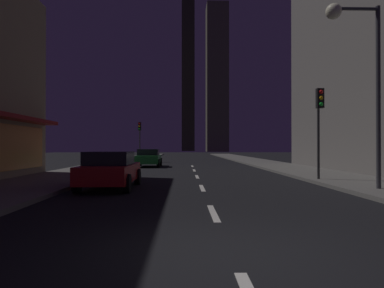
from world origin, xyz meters
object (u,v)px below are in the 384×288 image
traffic_light_far_left (140,132)px  street_lamp_right (355,50)px  car_parked_near (110,170)px  traffic_light_near_right (319,113)px  fire_hydrant_far_left (105,165)px  car_parked_far (149,158)px

traffic_light_far_left → street_lamp_right: (10.88, -25.79, 1.87)m
car_parked_near → traffic_light_near_right: traffic_light_near_right is taller
traffic_light_near_right → fire_hydrant_far_left: bearing=147.2°
traffic_light_far_left → street_lamp_right: street_lamp_right is taller
car_parked_near → traffic_light_far_left: traffic_light_far_left is taller
traffic_light_far_left → car_parked_near: bearing=-85.5°
street_lamp_right → fire_hydrant_far_left: bearing=135.8°
traffic_light_far_left → street_lamp_right: 28.06m
street_lamp_right → car_parked_near: bearing=170.7°
traffic_light_far_left → street_lamp_right: bearing=-67.1°
car_parked_near → street_lamp_right: bearing=-9.3°
traffic_light_near_right → traffic_light_far_left: 24.75m
fire_hydrant_far_left → car_parked_near: bearing=-76.4°
car_parked_far → traffic_light_far_left: (-1.90, 9.24, 2.45)m
car_parked_near → fire_hydrant_far_left: bearing=103.6°
fire_hydrant_far_left → traffic_light_far_left: size_ratio=0.16×
car_parked_far → fire_hydrant_far_left: bearing=-112.4°
fire_hydrant_far_left → street_lamp_right: (11.28, -10.96, 4.61)m
street_lamp_right → traffic_light_far_left: bearing=112.9°
car_parked_near → traffic_light_near_right: (9.10, 2.15, 2.45)m
car_parked_near → car_parked_far: same height
car_parked_near → car_parked_far: (0.00, 15.07, 0.00)m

